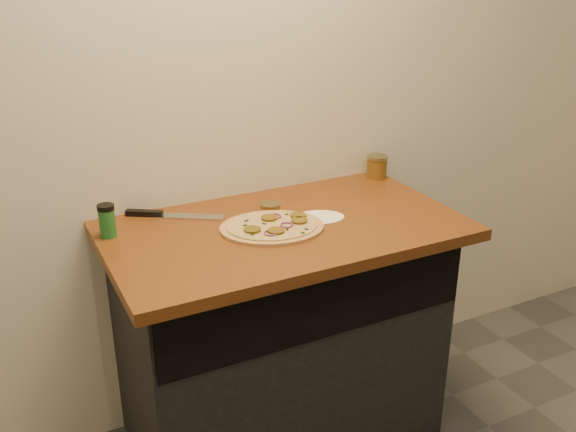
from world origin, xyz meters
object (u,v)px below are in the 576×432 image
pizza (273,227)px  chefs_knife (166,215)px  salsa_jar (377,166)px  spice_shaker (107,221)px

pizza → chefs_knife: size_ratio=1.36×
chefs_knife → salsa_jar: salsa_jar is taller
pizza → spice_shaker: bearing=159.6°
salsa_jar → chefs_knife: bearing=-179.1°
chefs_knife → spice_shaker: (-0.21, -0.08, 0.05)m
pizza → salsa_jar: 0.66m
chefs_knife → spice_shaker: size_ratio=2.84×
chefs_knife → spice_shaker: bearing=-159.8°
chefs_knife → spice_shaker: 0.23m
pizza → spice_shaker: 0.53m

